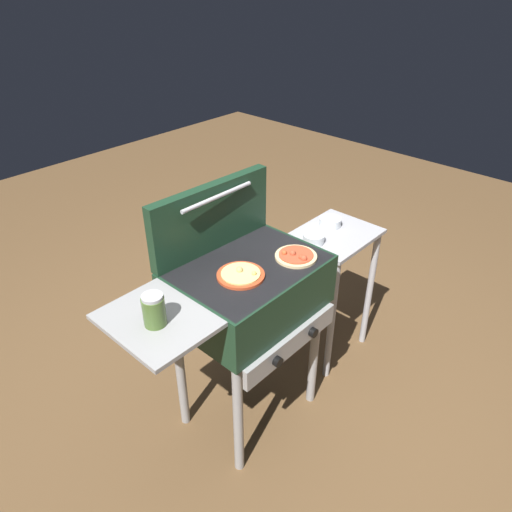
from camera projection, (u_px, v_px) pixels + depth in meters
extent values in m
plane|color=brown|center=(250.00, 409.00, 2.49)|extent=(8.00, 8.00, 0.00)
cube|color=#193823|center=(248.00, 288.00, 2.07)|extent=(0.64, 0.48, 0.24)
cube|color=black|center=(248.00, 265.00, 2.01)|extent=(0.61, 0.46, 0.01)
cube|color=#9D9D9D|center=(156.00, 321.00, 1.71)|extent=(0.32, 0.41, 0.02)
cube|color=#9D9D9D|center=(160.00, 344.00, 1.77)|extent=(0.02, 0.02, 0.24)
cube|color=#9D9D9D|center=(292.00, 344.00, 2.02)|extent=(0.58, 0.02, 0.10)
cylinder|color=black|center=(278.00, 362.00, 1.93)|extent=(0.04, 0.02, 0.04)
cylinder|color=black|center=(313.00, 333.00, 2.08)|extent=(0.04, 0.02, 0.04)
cylinder|color=#9D9D9D|center=(238.00, 418.00, 2.03)|extent=(0.04, 0.04, 0.66)
cylinder|color=#9D9D9D|center=(314.00, 353.00, 2.37)|extent=(0.04, 0.04, 0.66)
cylinder|color=#9D9D9D|center=(181.00, 374.00, 2.25)|extent=(0.04, 0.04, 0.66)
cylinder|color=#9D9D9D|center=(258.00, 319.00, 2.59)|extent=(0.04, 0.04, 0.66)
cube|color=#193823|center=(211.00, 217.00, 2.05)|extent=(0.63, 0.08, 0.30)
cylinder|color=#B7B7BC|center=(218.00, 197.00, 1.97)|extent=(0.38, 0.02, 0.02)
cylinder|color=#C64723|center=(241.00, 275.00, 1.93)|extent=(0.20, 0.20, 0.01)
cylinder|color=#EDD17A|center=(241.00, 273.00, 1.92)|extent=(0.16, 0.16, 0.01)
sphere|color=#C9BD62|center=(239.00, 269.00, 1.94)|extent=(0.02, 0.02, 0.02)
sphere|color=tan|center=(240.00, 270.00, 1.93)|extent=(0.03, 0.03, 0.03)
sphere|color=#F2CF5F|center=(254.00, 273.00, 1.91)|extent=(0.02, 0.02, 0.02)
cylinder|color=beige|center=(296.00, 256.00, 2.05)|extent=(0.18, 0.18, 0.01)
cylinder|color=#D14C2D|center=(296.00, 255.00, 2.05)|extent=(0.15, 0.15, 0.01)
sphere|color=#B14D2F|center=(293.00, 253.00, 2.04)|extent=(0.03, 0.03, 0.03)
sphere|color=#D0572B|center=(284.00, 253.00, 2.05)|extent=(0.02, 0.02, 0.02)
sphere|color=#CF4D2F|center=(304.00, 258.00, 2.01)|extent=(0.03, 0.03, 0.03)
sphere|color=#E24628|center=(301.00, 257.00, 2.02)|extent=(0.02, 0.02, 0.02)
cylinder|color=#4C6B2D|center=(154.00, 311.00, 1.65)|extent=(0.08, 0.08, 0.11)
cylinder|color=silver|center=(152.00, 297.00, 1.62)|extent=(0.07, 0.07, 0.01)
cube|color=#B2B2B7|center=(335.00, 235.00, 2.49)|extent=(0.44, 0.36, 0.02)
cylinder|color=#B2B2B7|center=(331.00, 322.00, 2.49)|extent=(0.04, 0.04, 0.76)
cylinder|color=#B2B2B7|center=(370.00, 291.00, 2.73)|extent=(0.04, 0.04, 0.76)
cylinder|color=#B2B2B7|center=(287.00, 299.00, 2.66)|extent=(0.04, 0.04, 0.76)
cylinder|color=#B2B2B7|center=(327.00, 271.00, 2.90)|extent=(0.04, 0.04, 0.76)
cylinder|color=silver|center=(330.00, 222.00, 2.54)|extent=(0.12, 0.12, 0.04)
cylinder|color=beige|center=(330.00, 223.00, 2.54)|extent=(0.10, 0.10, 0.02)
cylinder|color=silver|center=(314.00, 238.00, 2.39)|extent=(0.11, 0.11, 0.04)
cylinder|color=#4C7533|center=(314.00, 240.00, 2.39)|extent=(0.09, 0.09, 0.02)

